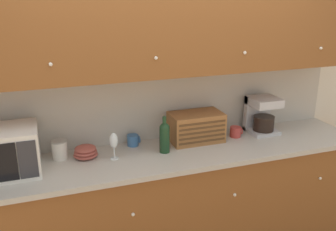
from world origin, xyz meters
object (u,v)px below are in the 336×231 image
storage_canister (60,150)px  wine_glass (114,141)px  coffee_maker (262,115)px  wine_bottle (165,136)px  mug (236,132)px  bowl_stack_on_counter (86,152)px  mug_blue_second (133,140)px  bread_box (196,127)px

storage_canister → wine_glass: size_ratio=0.71×
storage_canister → coffee_maker: 1.77m
wine_glass → coffee_maker: bearing=5.6°
wine_glass → wine_bottle: wine_bottle is taller
wine_glass → mug: size_ratio=1.94×
wine_glass → bowl_stack_on_counter: bearing=154.4°
mug_blue_second → bread_box: (0.53, -0.08, 0.08)m
wine_bottle → bread_box: 0.36m
mug → storage_canister: bearing=178.5°
storage_canister → bread_box: 1.12m
wine_glass → mug_blue_second: (0.20, 0.20, -0.10)m
storage_canister → bread_box: bearing=-0.5°
bread_box → coffee_maker: coffee_maker is taller
bowl_stack_on_counter → wine_glass: wine_glass is taller
bowl_stack_on_counter → mug_blue_second: size_ratio=1.74×
bowl_stack_on_counter → wine_glass: size_ratio=0.89×
storage_canister → wine_bottle: size_ratio=0.50×
bowl_stack_on_counter → wine_bottle: 0.62m
wine_glass → mug_blue_second: wine_glass is taller
bread_box → mug_blue_second: bearing=171.8°
storage_canister → wine_bottle: (0.79, -0.15, 0.06)m
bread_box → coffee_maker: (0.64, 0.01, 0.04)m
coffee_maker → wine_glass: bearing=-174.4°
storage_canister → coffee_maker: (1.76, -0.00, 0.09)m
storage_canister → mug_blue_second: size_ratio=1.40×
wine_bottle → bowl_stack_on_counter: bearing=170.1°
bowl_stack_on_counter → wine_bottle: bearing=-9.9°
bowl_stack_on_counter → wine_bottle: wine_bottle is taller
mug_blue_second → coffee_maker: coffee_maker is taller
bread_box → wine_bottle: bearing=-157.6°
bowl_stack_on_counter → coffee_maker: coffee_maker is taller
mug_blue_second → coffee_maker: (1.17, -0.07, 0.12)m
wine_glass → bread_box: (0.73, 0.13, -0.02)m
bread_box → mug: 0.38m
mug → wine_glass: bearing=-174.9°
storage_canister → wine_bottle: wine_bottle is taller
wine_glass → bread_box: bread_box is taller
mug_blue_second → bread_box: 0.54m
storage_canister → mug: storage_canister is taller
storage_canister → bowl_stack_on_counter: 0.19m
mug_blue_second → wine_bottle: bearing=-46.2°
mug_blue_second → mug: 0.91m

